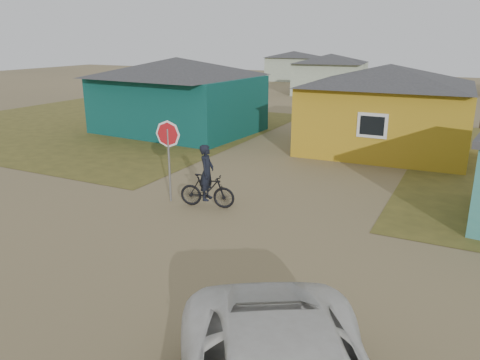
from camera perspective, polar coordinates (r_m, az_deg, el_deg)
name	(u,v)px	position (r m, az deg, el deg)	size (l,w,h in m)	color
ground	(158,264)	(11.19, -9.93, -10.03)	(120.00, 120.00, 0.00)	olive
grass_nw	(98,124)	(29.44, -16.95, 6.50)	(20.00, 18.00, 0.00)	brown
house_teal	(178,94)	(26.08, -7.60, 10.36)	(8.93, 7.08, 4.00)	#0A3C38
house_yellow	(387,107)	(22.39, 17.47, 8.50)	(7.72, 6.76, 3.90)	#B68C1C
house_pale_west	(330,74)	(43.72, 10.93, 12.62)	(7.04, 6.15, 3.60)	#A7B59B
house_pale_north	(293,65)	(57.61, 6.53, 13.72)	(6.28, 5.81, 3.40)	#A7B59B
stop_sign	(168,143)	(14.65, -8.74, 4.50)	(0.82, 0.31, 2.61)	gray
cyclist	(207,185)	(14.32, -4.04, -0.57)	(1.80, 0.85, 1.96)	black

